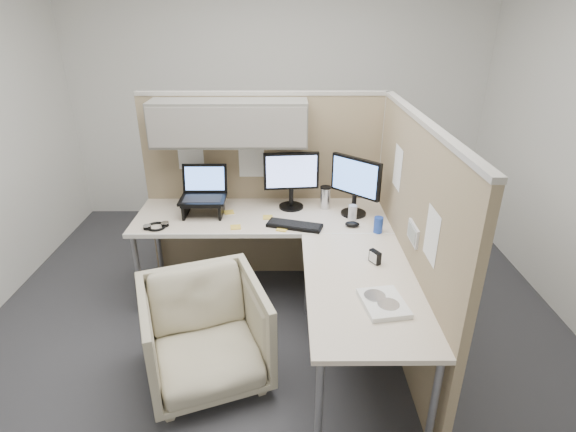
{
  "coord_description": "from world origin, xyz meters",
  "views": [
    {
      "loc": [
        0.08,
        -2.71,
        2.21
      ],
      "look_at": [
        0.1,
        0.25,
        0.85
      ],
      "focal_mm": 28.0,
      "sensor_mm": 36.0,
      "label": 1
    }
  ],
  "objects_px": {
    "desk": "(292,244)",
    "keyboard": "(295,225)",
    "office_chair": "(204,329)",
    "monitor_left": "(291,176)"
  },
  "relations": [
    {
      "from": "desk",
      "to": "monitor_left",
      "type": "xyz_separation_m",
      "value": [
        0.0,
        0.55,
        0.32
      ]
    },
    {
      "from": "office_chair",
      "to": "keyboard",
      "type": "relative_size",
      "value": 1.84
    },
    {
      "from": "desk",
      "to": "keyboard",
      "type": "relative_size",
      "value": 4.87
    },
    {
      "from": "monitor_left",
      "to": "keyboard",
      "type": "bearing_deg",
      "value": -91.59
    },
    {
      "from": "office_chair",
      "to": "monitor_left",
      "type": "distance_m",
      "value": 1.39
    },
    {
      "from": "desk",
      "to": "monitor_left",
      "type": "height_order",
      "value": "monitor_left"
    },
    {
      "from": "desk",
      "to": "keyboard",
      "type": "distance_m",
      "value": 0.2
    },
    {
      "from": "desk",
      "to": "office_chair",
      "type": "distance_m",
      "value": 0.85
    },
    {
      "from": "office_chair",
      "to": "keyboard",
      "type": "height_order",
      "value": "same"
    },
    {
      "from": "office_chair",
      "to": "monitor_left",
      "type": "relative_size",
      "value": 1.62
    }
  ]
}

